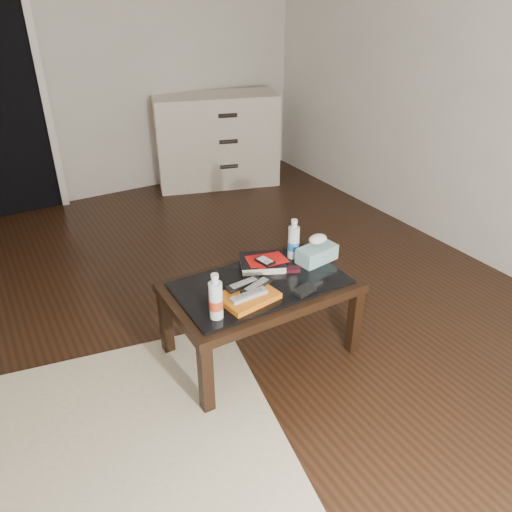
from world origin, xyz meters
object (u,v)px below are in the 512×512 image
Objects in this scene: water_bottle_left at (216,296)px; tissue_box at (317,254)px; water_bottle_right at (294,239)px; textbook at (262,263)px; coffee_table at (261,292)px; dresser at (217,140)px.

tissue_box is (0.74, 0.20, -0.07)m from water_bottle_left.
water_bottle_right is at bearing 25.08° from water_bottle_left.
water_bottle_left is 0.77m from tissue_box.
water_bottle_left is 1.03× the size of tissue_box.
water_bottle_left is at bearing -173.12° from tissue_box.
coffee_table is at bearing -100.46° from textbook.
coffee_table is 4.20× the size of water_bottle_right.
dresser reaches higher than water_bottle_right.
water_bottle_left is at bearing -154.83° from coffee_table.
dresser is at bearing 93.24° from textbook.
textbook is 0.54m from water_bottle_left.
dresser reaches higher than water_bottle_left.
coffee_table is 2.74m from dresser.
tissue_box is (0.30, -0.10, 0.02)m from textbook.
tissue_box is at bearing -87.06° from dresser.
dresser is at bearing 68.39° from tissue_box.
water_bottle_right reaches higher than textbook.
dresser is 5.62× the size of tissue_box.
water_bottle_left reaches higher than coffee_table.
tissue_box reaches higher than coffee_table.
dresser is 5.43× the size of water_bottle_right.
dresser is at bearing 73.79° from water_bottle_right.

